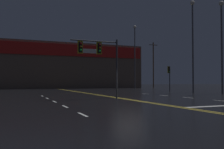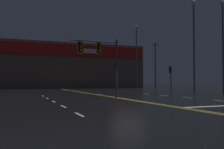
% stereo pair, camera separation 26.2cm
% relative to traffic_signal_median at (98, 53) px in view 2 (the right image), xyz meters
% --- Properties ---
extents(ground_plane, '(200.00, 200.00, 0.00)m').
position_rel_traffic_signal_median_xyz_m(ground_plane, '(1.84, -1.83, -3.69)').
color(ground_plane, black).
extents(road_markings, '(16.57, 60.00, 0.01)m').
position_rel_traffic_signal_median_xyz_m(road_markings, '(3.01, -3.20, -3.69)').
color(road_markings, gold).
rests_on(road_markings, ground).
extents(traffic_signal_median, '(3.99, 0.36, 4.87)m').
position_rel_traffic_signal_median_xyz_m(traffic_signal_median, '(0.00, 0.00, 0.00)').
color(traffic_signal_median, '#38383D').
rests_on(traffic_signal_median, ground).
extents(traffic_signal_corner_northeast, '(0.42, 0.36, 3.58)m').
position_rel_traffic_signal_median_xyz_m(traffic_signal_corner_northeast, '(14.50, 10.93, -1.06)').
color(traffic_signal_corner_northeast, '#38383D').
rests_on(traffic_signal_corner_northeast, ground).
extents(streetlight_near_left, '(0.56, 0.56, 10.60)m').
position_rel_traffic_signal_median_xyz_m(streetlight_near_left, '(15.71, 2.45, 2.97)').
color(streetlight_near_left, '#59595E').
rests_on(streetlight_near_left, ground).
extents(streetlight_near_right, '(0.56, 0.56, 11.94)m').
position_rel_traffic_signal_median_xyz_m(streetlight_near_right, '(14.97, 22.52, 3.69)').
color(streetlight_near_right, '#59595E').
rests_on(streetlight_near_right, ground).
extents(streetlight_median_approach, '(0.56, 0.56, 11.58)m').
position_rel_traffic_signal_median_xyz_m(streetlight_median_approach, '(14.58, 5.98, 3.50)').
color(streetlight_median_approach, '#59595E').
rests_on(streetlight_median_approach, ground).
extents(building_backdrop, '(37.69, 10.23, 9.33)m').
position_rel_traffic_signal_median_xyz_m(building_backdrop, '(1.84, 35.42, 0.99)').
color(building_backdrop, brown).
rests_on(building_backdrop, ground).
extents(utility_pole_row, '(46.52, 0.26, 12.52)m').
position_rel_traffic_signal_median_xyz_m(utility_pole_row, '(0.30, 31.16, 2.32)').
color(utility_pole_row, '#4C3828').
rests_on(utility_pole_row, ground).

